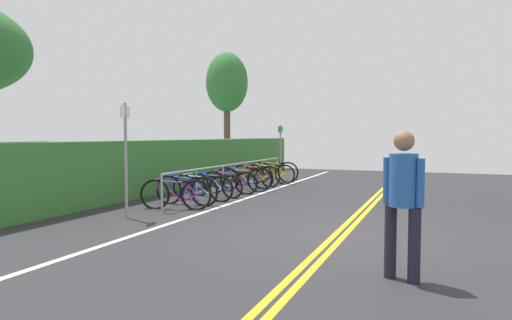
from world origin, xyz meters
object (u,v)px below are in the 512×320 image
object	(u,v)px
bicycle_6	(247,178)
tree_mid	(227,84)
bicycle_4	(230,182)
bicycle_9	(275,172)
sign_post_far	(280,146)
bicycle_7	(256,176)
bicycle_1	(186,190)
pedestrian	(403,194)
bicycle_0	(176,194)
bicycle_2	(202,188)
bicycle_5	(243,179)
bicycle_8	(269,174)
sign_post_near	(126,149)
bicycle_3	(215,185)
bike_rack	(234,171)

from	to	relation	value
bicycle_6	tree_mid	size ratio (longest dim) A/B	0.29
bicycle_4	bicycle_9	bearing A→B (deg)	-1.47
bicycle_9	sign_post_far	bearing A→B (deg)	11.13
bicycle_7	tree_mid	distance (m)	8.38
tree_mid	bicycle_1	bearing A→B (deg)	-158.92
pedestrian	tree_mid	world-z (taller)	tree_mid
bicycle_0	tree_mid	distance (m)	12.52
pedestrian	bicycle_9	bearing A→B (deg)	27.75
bicycle_2	bicycle_9	distance (m)	5.01
bicycle_7	bicycle_9	world-z (taller)	bicycle_9
bicycle_6	sign_post_far	distance (m)	3.74
bicycle_6	sign_post_far	xyz separation A→B (m)	(3.62, 0.14, 0.95)
bicycle_5	tree_mid	world-z (taller)	tree_mid
bicycle_0	bicycle_7	xyz separation A→B (m)	(4.95, 0.07, 0.01)
bicycle_0	bicycle_7	size ratio (longest dim) A/B	0.90
bicycle_5	bicycle_8	xyz separation A→B (m)	(2.28, 0.01, -0.03)
bicycle_5	sign_post_near	bearing A→B (deg)	175.00
bicycle_3	bicycle_4	size ratio (longest dim) A/B	1.05
bicycle_0	bicycle_8	xyz separation A→B (m)	(5.79, -0.11, -0.00)
pedestrian	sign_post_near	distance (m)	5.80
bicycle_2	bicycle_4	xyz separation A→B (m)	(1.46, -0.08, -0.01)
bicycle_2	tree_mid	xyz separation A→B (m)	(9.71, 4.05, 3.91)
bicycle_1	bicycle_6	bearing A→B (deg)	-0.68
bicycle_0	bicycle_6	size ratio (longest dim) A/B	0.98
bicycle_9	bicycle_6	bearing A→B (deg)	176.24
bicycle_2	bicycle_4	size ratio (longest dim) A/B	1.07
bicycle_5	bicycle_7	bearing A→B (deg)	7.15
bicycle_4	bicycle_9	xyz separation A→B (m)	(3.54, -0.09, 0.04)
bicycle_1	tree_mid	distance (m)	11.88
bicycle_7	bicycle_0	bearing A→B (deg)	-179.24
pedestrian	bicycle_5	bearing A→B (deg)	36.74
bicycle_6	bicycle_5	bearing A→B (deg)	-165.39
bicycle_2	bicycle_8	world-z (taller)	bicycle_8
bicycle_0	sign_post_far	distance (m)	7.92
bicycle_3	sign_post_far	xyz separation A→B (m)	(5.72, 0.11, 0.95)
bicycle_1	bicycle_2	bearing A→B (deg)	-0.94
bicycle_4	bicycle_5	size ratio (longest dim) A/B	0.99
bicycle_1	bicycle_4	xyz separation A→B (m)	(2.23, -0.10, -0.03)
sign_post_far	sign_post_near	bearing A→B (deg)	179.40
bicycle_4	bike_rack	bearing A→B (deg)	1.79
bicycle_0	bicycle_3	size ratio (longest dim) A/B	0.93
bicycle_0	bicycle_5	world-z (taller)	bicycle_5
bicycle_3	sign_post_far	size ratio (longest dim) A/B	0.83
bike_rack	bicycle_4	xyz separation A→B (m)	(-0.33, -0.01, -0.31)
bicycle_1	tree_mid	xyz separation A→B (m)	(10.48, 4.04, 3.89)
bike_rack	bicycle_4	bearing A→B (deg)	-178.21
bicycle_1	bicycle_5	xyz separation A→B (m)	(2.85, -0.23, 0.01)
bicycle_1	sign_post_near	size ratio (longest dim) A/B	0.73
bicycle_3	sign_post_far	distance (m)	5.80
bicycle_0	bicycle_7	bearing A→B (deg)	0.76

